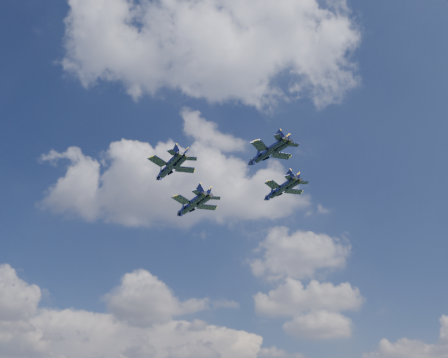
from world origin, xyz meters
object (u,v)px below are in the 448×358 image
(jet_lead, at_px, (189,207))
(jet_left, at_px, (167,170))
(jet_slot, at_px, (264,155))
(jet_right, at_px, (277,192))

(jet_lead, distance_m, jet_left, 20.60)
(jet_left, height_order, jet_slot, jet_slot)
(jet_lead, bearing_deg, jet_right, -45.09)
(jet_lead, relative_size, jet_slot, 1.25)
(jet_slot, bearing_deg, jet_right, 37.08)
(jet_right, bearing_deg, jet_lead, 136.85)
(jet_slot, bearing_deg, jet_left, 134.35)
(jet_lead, bearing_deg, jet_left, -134.35)
(jet_lead, relative_size, jet_left, 1.16)
(jet_left, distance_m, jet_slot, 22.07)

